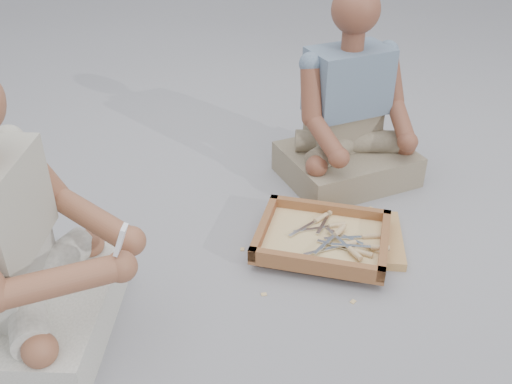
{
  "coord_description": "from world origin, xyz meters",
  "views": [
    {
      "loc": [
        -0.04,
        -1.64,
        1.4
      ],
      "look_at": [
        -0.09,
        0.11,
        0.3
      ],
      "focal_mm": 40.0,
      "sensor_mm": 36.0,
      "label": 1
    }
  ],
  "objects_px": {
    "craftsman": "(19,257)",
    "companion": "(349,120)",
    "tool_tray": "(322,238)",
    "carved_panel": "(335,236)"
  },
  "relations": [
    {
      "from": "craftsman",
      "to": "companion",
      "type": "distance_m",
      "value": 1.54
    },
    {
      "from": "tool_tray",
      "to": "craftsman",
      "type": "height_order",
      "value": "craftsman"
    },
    {
      "from": "carved_panel",
      "to": "companion",
      "type": "relative_size",
      "value": 0.6
    },
    {
      "from": "carved_panel",
      "to": "tool_tray",
      "type": "bearing_deg",
      "value": -128.26
    },
    {
      "from": "tool_tray",
      "to": "craftsman",
      "type": "distance_m",
      "value": 1.11
    },
    {
      "from": "tool_tray",
      "to": "carved_panel",
      "type": "bearing_deg",
      "value": 51.74
    },
    {
      "from": "carved_panel",
      "to": "companion",
      "type": "height_order",
      "value": "companion"
    },
    {
      "from": "carved_panel",
      "to": "companion",
      "type": "bearing_deg",
      "value": 80.0
    },
    {
      "from": "companion",
      "to": "tool_tray",
      "type": "bearing_deg",
      "value": 49.91
    },
    {
      "from": "craftsman",
      "to": "carved_panel",
      "type": "bearing_deg",
      "value": 118.15
    }
  ]
}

